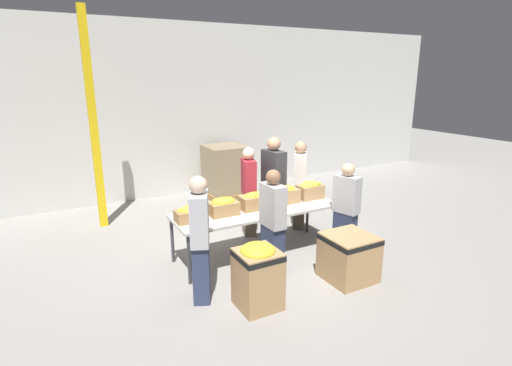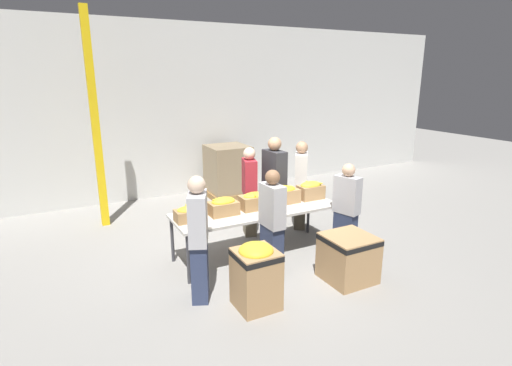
# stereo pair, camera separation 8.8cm
# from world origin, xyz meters

# --- Properties ---
(ground_plane) EXTENTS (30.00, 30.00, 0.00)m
(ground_plane) POSITION_xyz_m (0.00, 0.00, 0.00)
(ground_plane) COLOR gray
(wall_back) EXTENTS (16.00, 0.08, 4.00)m
(wall_back) POSITION_xyz_m (0.00, 3.94, 2.00)
(wall_back) COLOR silver
(wall_back) RESTS_ON ground_plane
(sorting_table) EXTENTS (2.68, 0.90, 0.78)m
(sorting_table) POSITION_xyz_m (0.00, 0.00, 0.73)
(sorting_table) COLOR beige
(sorting_table) RESTS_ON ground_plane
(banana_box_0) EXTENTS (0.43, 0.31, 0.24)m
(banana_box_0) POSITION_xyz_m (-1.10, 0.00, 0.89)
(banana_box_0) COLOR #A37A4C
(banana_box_0) RESTS_ON sorting_table
(banana_box_1) EXTENTS (0.44, 0.28, 0.28)m
(banana_box_1) POSITION_xyz_m (-0.57, 0.01, 0.92)
(banana_box_1) COLOR #A37A4C
(banana_box_1) RESTS_ON sorting_table
(banana_box_2) EXTENTS (0.47, 0.29, 0.28)m
(banana_box_2) POSITION_xyz_m (-0.02, 0.04, 0.91)
(banana_box_2) COLOR #A37A4C
(banana_box_2) RESTS_ON sorting_table
(banana_box_3) EXTENTS (0.45, 0.31, 0.30)m
(banana_box_3) POSITION_xyz_m (0.58, 0.09, 0.92)
(banana_box_3) COLOR tan
(banana_box_3) RESTS_ON sorting_table
(banana_box_4) EXTENTS (0.43, 0.30, 0.30)m
(banana_box_4) POSITION_xyz_m (1.08, 0.06, 0.93)
(banana_box_4) COLOR tan
(banana_box_4) RESTS_ON sorting_table
(volunteer_0) EXTENTS (0.26, 0.49, 1.79)m
(volunteer_0) POSITION_xyz_m (0.70, 0.65, 0.89)
(volunteer_0) COLOR #2D3856
(volunteer_0) RESTS_ON ground_plane
(volunteer_1) EXTENTS (0.22, 0.43, 1.57)m
(volunteer_1) POSITION_xyz_m (-0.11, -0.67, 0.78)
(volunteer_1) COLOR #2D3856
(volunteer_1) RESTS_ON ground_plane
(volunteer_2) EXTENTS (0.44, 0.49, 1.66)m
(volunteer_2) POSITION_xyz_m (1.30, 0.69, 0.83)
(volunteer_2) COLOR #6B604C
(volunteer_2) RESTS_ON ground_plane
(volunteer_3) EXTENTS (0.31, 0.45, 1.52)m
(volunteer_3) POSITION_xyz_m (1.25, -0.66, 0.75)
(volunteer_3) COLOR #2D3856
(volunteer_3) RESTS_ON ground_plane
(volunteer_4) EXTENTS (0.34, 0.48, 1.61)m
(volunteer_4) POSITION_xyz_m (0.29, 0.83, 0.80)
(volunteer_4) COLOR #6B604C
(volunteer_4) RESTS_ON ground_plane
(volunteer_5) EXTENTS (0.38, 0.50, 1.66)m
(volunteer_5) POSITION_xyz_m (-1.27, -0.82, 0.82)
(volunteer_5) COLOR #2D3856
(volunteer_5) RESTS_ON ground_plane
(donation_bin_0) EXTENTS (0.51, 0.51, 0.85)m
(donation_bin_0) POSITION_xyz_m (-0.71, -1.33, 0.45)
(donation_bin_0) COLOR tan
(donation_bin_0) RESTS_ON ground_plane
(donation_bin_1) EXTENTS (0.66, 0.66, 0.67)m
(donation_bin_1) POSITION_xyz_m (0.76, -1.33, 0.36)
(donation_bin_1) COLOR tan
(donation_bin_1) RESTS_ON ground_plane
(support_pillar) EXTENTS (0.14, 0.14, 4.00)m
(support_pillar) POSITION_xyz_m (-2.00, 2.56, 2.00)
(support_pillar) COLOR yellow
(support_pillar) RESTS_ON ground_plane
(pallet_stack_0) EXTENTS (1.00, 1.00, 1.22)m
(pallet_stack_0) POSITION_xyz_m (0.91, 3.20, 0.60)
(pallet_stack_0) COLOR olive
(pallet_stack_0) RESTS_ON ground_plane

